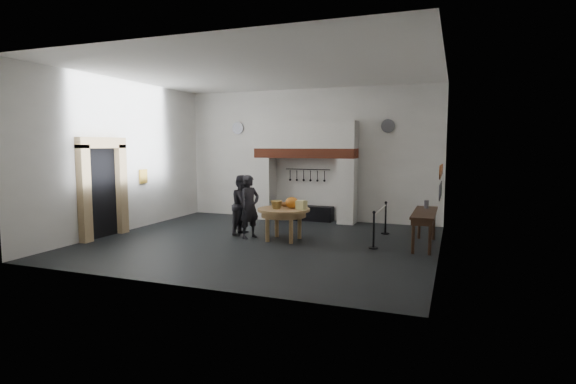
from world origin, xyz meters
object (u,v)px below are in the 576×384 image
at_px(iron_range, 306,213).
at_px(visitor_near, 250,207).
at_px(barrier_post_near, 374,231).
at_px(barrier_post_far, 386,219).
at_px(side_table, 425,213).
at_px(work_table, 284,210).
at_px(visitor_far, 243,205).

height_order(iron_range, visitor_near, visitor_near).
height_order(visitor_near, barrier_post_near, visitor_near).
relative_size(visitor_near, barrier_post_far, 1.96).
bearing_deg(barrier_post_near, iron_range, 130.33).
bearing_deg(iron_range, side_table, -33.75).
bearing_deg(work_table, barrier_post_near, -3.25).
height_order(work_table, visitor_near, visitor_near).
bearing_deg(side_table, iron_range, 146.25).
bearing_deg(iron_range, work_table, -82.04).
xyz_separation_m(work_table, barrier_post_near, (2.47, -0.14, -0.39)).
bearing_deg(visitor_far, barrier_post_far, -69.55).
distance_m(visitor_near, side_table, 4.68).
bearing_deg(side_table, barrier_post_far, 132.26).
xyz_separation_m(visitor_near, barrier_post_near, (3.47, -0.08, -0.43)).
xyz_separation_m(visitor_far, barrier_post_far, (3.87, 1.52, -0.41)).
height_order(barrier_post_near, barrier_post_far, same).
relative_size(visitor_near, side_table, 0.80).
height_order(visitor_far, barrier_post_near, visitor_far).
height_order(iron_range, work_table, work_table).
bearing_deg(barrier_post_near, side_table, 31.54).
bearing_deg(barrier_post_far, work_table, -143.02).
bearing_deg(barrier_post_far, iron_range, 153.61).
height_order(work_table, visitor_far, visitor_far).
height_order(visitor_near, side_table, visitor_near).
height_order(work_table, barrier_post_far, barrier_post_far).
xyz_separation_m(iron_range, work_table, (0.46, -3.32, 0.59)).
height_order(side_table, barrier_post_near, same).
relative_size(visitor_near, visitor_far, 1.02).
bearing_deg(work_table, iron_range, 97.96).
bearing_deg(work_table, visitor_far, 166.13).
bearing_deg(side_table, barrier_post_near, -148.46).
bearing_deg(barrier_post_far, visitor_far, -158.60).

